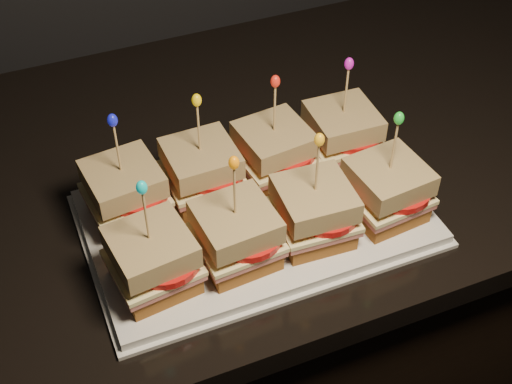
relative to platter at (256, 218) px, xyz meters
name	(u,v)px	position (x,y,z in m)	size (l,w,h in m)	color
granite_slab	(38,213)	(-0.26, 0.15, -0.03)	(2.44, 0.68, 0.04)	black
platter	(256,218)	(0.00, 0.00, 0.00)	(0.42, 0.26, 0.02)	silver
platter_rim	(256,221)	(0.00, 0.00, -0.01)	(0.44, 0.27, 0.01)	silver
sandwich_0_bread_bot	(128,207)	(-0.15, 0.06, 0.02)	(0.08, 0.08, 0.02)	brown
sandwich_0_ham	(126,199)	(-0.15, 0.06, 0.04)	(0.09, 0.09, 0.01)	#B45C4E
sandwich_0_cheese	(125,194)	(-0.15, 0.06, 0.04)	(0.09, 0.09, 0.01)	#FEEE9C
sandwich_0_tomato	(135,191)	(-0.14, 0.05, 0.05)	(0.08, 0.08, 0.01)	red
sandwich_0_bread_top	(123,179)	(-0.15, 0.06, 0.07)	(0.09, 0.09, 0.03)	#552F0D
sandwich_0_pick	(118,151)	(-0.15, 0.06, 0.11)	(0.00, 0.00, 0.09)	tan
sandwich_0_frill	(112,120)	(-0.15, 0.06, 0.16)	(0.01, 0.01, 0.02)	#1419CD
sandwich_1_bread_bot	(203,187)	(-0.05, 0.06, 0.02)	(0.08, 0.08, 0.02)	brown
sandwich_1_ham	(202,178)	(-0.05, 0.06, 0.04)	(0.09, 0.09, 0.01)	#B45C4E
sandwich_1_cheese	(202,174)	(-0.05, 0.06, 0.04)	(0.09, 0.09, 0.01)	#FEEE9C
sandwich_1_tomato	(212,170)	(-0.04, 0.05, 0.05)	(0.08, 0.08, 0.01)	red
sandwich_1_bread_top	(201,158)	(-0.05, 0.06, 0.07)	(0.09, 0.09, 0.03)	#552F0D
sandwich_1_pick	(199,130)	(-0.05, 0.06, 0.11)	(0.00, 0.00, 0.09)	tan
sandwich_1_frill	(197,100)	(-0.05, 0.06, 0.16)	(0.01, 0.01, 0.02)	yellow
sandwich_2_bread_bot	(273,167)	(0.05, 0.06, 0.02)	(0.08, 0.08, 0.02)	brown
sandwich_2_ham	(274,158)	(0.05, 0.06, 0.04)	(0.09, 0.09, 0.01)	#B45C4E
sandwich_2_cheese	(274,154)	(0.05, 0.06, 0.04)	(0.09, 0.09, 0.01)	#FEEE9C
sandwich_2_tomato	(284,151)	(0.06, 0.05, 0.05)	(0.08, 0.08, 0.01)	red
sandwich_2_bread_top	(274,139)	(0.05, 0.06, 0.07)	(0.09, 0.09, 0.03)	#552F0D
sandwich_2_pick	(275,111)	(0.05, 0.06, 0.11)	(0.00, 0.00, 0.09)	tan
sandwich_2_frill	(275,81)	(0.05, 0.06, 0.16)	(0.01, 0.01, 0.02)	red
sandwich_3_bread_bot	(340,149)	(0.15, 0.06, 0.02)	(0.08, 0.08, 0.02)	brown
sandwich_3_ham	(341,140)	(0.15, 0.06, 0.04)	(0.09, 0.09, 0.01)	#B45C4E
sandwich_3_cheese	(341,136)	(0.15, 0.06, 0.04)	(0.09, 0.09, 0.01)	#FEEE9C
sandwich_3_tomato	(352,132)	(0.16, 0.05, 0.05)	(0.08, 0.08, 0.01)	red
sandwich_3_bread_top	(343,121)	(0.15, 0.06, 0.07)	(0.09, 0.09, 0.03)	#552F0D
sandwich_3_pick	(346,93)	(0.15, 0.06, 0.11)	(0.00, 0.00, 0.09)	tan
sandwich_3_frill	(349,64)	(0.15, 0.06, 0.16)	(0.01, 0.01, 0.02)	#C214B2
sandwich_4_bread_bot	(155,276)	(-0.15, -0.06, 0.02)	(0.08, 0.08, 0.02)	brown
sandwich_4_ham	(154,267)	(-0.15, -0.06, 0.04)	(0.09, 0.09, 0.01)	#B45C4E
sandwich_4_cheese	(153,263)	(-0.15, -0.06, 0.04)	(0.09, 0.09, 0.01)	#FEEE9C
sandwich_4_tomato	(164,259)	(-0.14, -0.07, 0.05)	(0.08, 0.08, 0.01)	red
sandwich_4_bread_top	(151,247)	(-0.15, -0.06, 0.07)	(0.09, 0.09, 0.03)	#552F0D
sandwich_4_pick	(146,218)	(-0.15, -0.06, 0.11)	(0.00, 0.00, 0.09)	tan
sandwich_4_frill	(142,187)	(-0.15, -0.06, 0.16)	(0.01, 0.01, 0.02)	#0BBBB9
sandwich_5_bread_bot	(236,251)	(-0.05, -0.06, 0.02)	(0.08, 0.08, 0.02)	brown
sandwich_5_ham	(236,242)	(-0.05, -0.06, 0.04)	(0.09, 0.09, 0.01)	#B45C4E
sandwich_5_cheese	(236,238)	(-0.05, -0.06, 0.04)	(0.09, 0.09, 0.01)	#FEEE9C
sandwich_5_tomato	(247,234)	(-0.04, -0.07, 0.05)	(0.08, 0.08, 0.01)	red
sandwich_5_bread_top	(236,222)	(-0.05, -0.06, 0.07)	(0.09, 0.09, 0.03)	#552F0D
sandwich_5_pick	(235,194)	(-0.05, -0.06, 0.11)	(0.00, 0.00, 0.09)	tan
sandwich_5_frill	(234,163)	(-0.05, -0.06, 0.16)	(0.01, 0.01, 0.02)	orange
sandwich_6_bread_bot	(312,227)	(0.05, -0.06, 0.02)	(0.08, 0.08, 0.02)	brown
sandwich_6_ham	(313,218)	(0.05, -0.06, 0.04)	(0.09, 0.09, 0.01)	#B45C4E
sandwich_6_cheese	(314,214)	(0.05, -0.06, 0.04)	(0.09, 0.09, 0.01)	#FEEE9C
sandwich_6_tomato	(325,210)	(0.06, -0.07, 0.05)	(0.08, 0.08, 0.01)	red
sandwich_6_bread_top	(315,198)	(0.05, -0.06, 0.07)	(0.09, 0.09, 0.03)	#552F0D
sandwich_6_pick	(317,170)	(0.05, -0.06, 0.11)	(0.00, 0.00, 0.09)	tan
sandwich_6_frill	(319,140)	(0.05, -0.06, 0.16)	(0.01, 0.01, 0.02)	#F3A816
sandwich_7_bread_bot	(384,205)	(0.15, -0.06, 0.02)	(0.08, 0.08, 0.02)	brown
sandwich_7_ham	(385,197)	(0.15, -0.06, 0.04)	(0.09, 0.09, 0.01)	#B45C4E
sandwich_7_cheese	(386,192)	(0.15, -0.06, 0.04)	(0.09, 0.09, 0.01)	#FEEE9C
sandwich_7_tomato	(398,189)	(0.16, -0.07, 0.05)	(0.08, 0.08, 0.01)	red
sandwich_7_bread_top	(389,177)	(0.15, -0.06, 0.07)	(0.09, 0.09, 0.03)	#552F0D
sandwich_7_pick	(394,149)	(0.15, -0.06, 0.11)	(0.00, 0.00, 0.09)	tan
sandwich_7_frill	(399,118)	(0.15, -0.06, 0.16)	(0.01, 0.01, 0.02)	green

